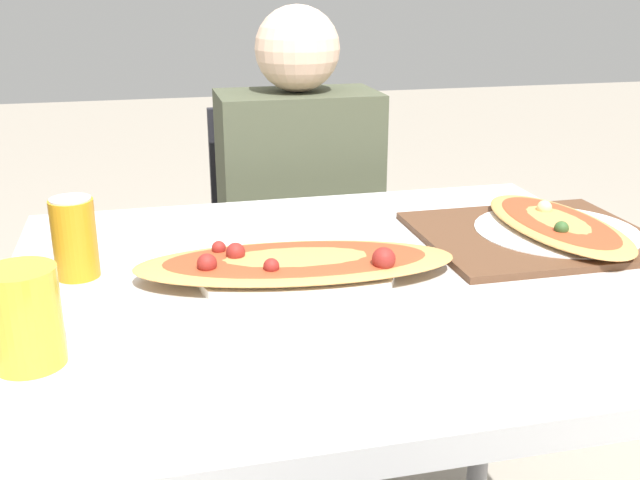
% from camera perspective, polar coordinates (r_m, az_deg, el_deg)
% --- Properties ---
extents(dining_table, '(1.02, 0.87, 0.77)m').
position_cam_1_polar(dining_table, '(1.19, 1.72, -6.58)').
color(dining_table, silver).
rests_on(dining_table, ground_plane).
extents(chair_far_seated, '(0.40, 0.40, 0.89)m').
position_cam_1_polar(chair_far_seated, '(1.96, -2.19, -1.67)').
color(chair_far_seated, black).
rests_on(chair_far_seated, ground_plane).
extents(person_seated, '(0.37, 0.24, 1.15)m').
position_cam_1_polar(person_seated, '(1.80, -1.53, 2.18)').
color(person_seated, '#2D2D38').
rests_on(person_seated, ground_plane).
extents(pizza_main, '(0.51, 0.30, 0.06)m').
position_cam_1_polar(pizza_main, '(1.14, -1.86, -1.95)').
color(pizza_main, white).
rests_on(pizza_main, dining_table).
extents(soda_can, '(0.07, 0.07, 0.12)m').
position_cam_1_polar(soda_can, '(1.19, -18.20, 0.14)').
color(soda_can, orange).
rests_on(soda_can, dining_table).
extents(drink_glass, '(0.08, 0.08, 0.12)m').
position_cam_1_polar(drink_glass, '(0.94, -21.56, -5.50)').
color(drink_glass, gold).
rests_on(drink_glass, dining_table).
extents(serving_tray, '(0.39, 0.34, 0.01)m').
position_cam_1_polar(serving_tray, '(1.36, 15.99, 0.32)').
color(serving_tray, brown).
rests_on(serving_tray, dining_table).
extents(pizza_second, '(0.29, 0.38, 0.05)m').
position_cam_1_polar(pizza_second, '(1.38, 17.60, 0.92)').
color(pizza_second, white).
rests_on(pizza_second, dining_table).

